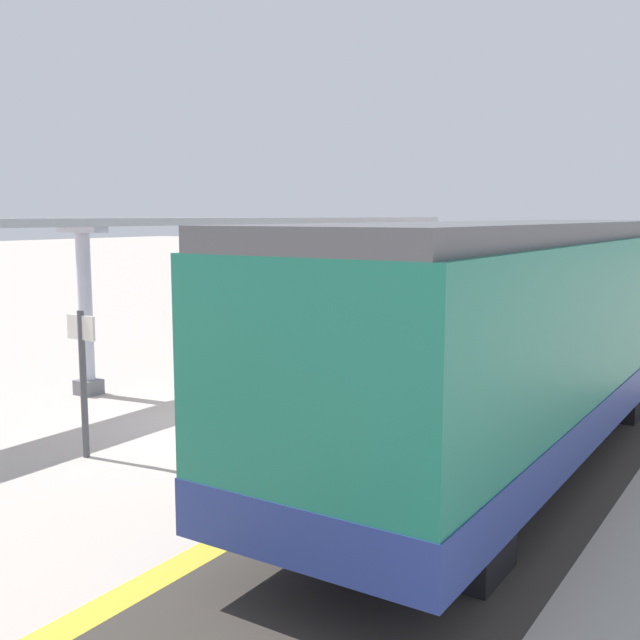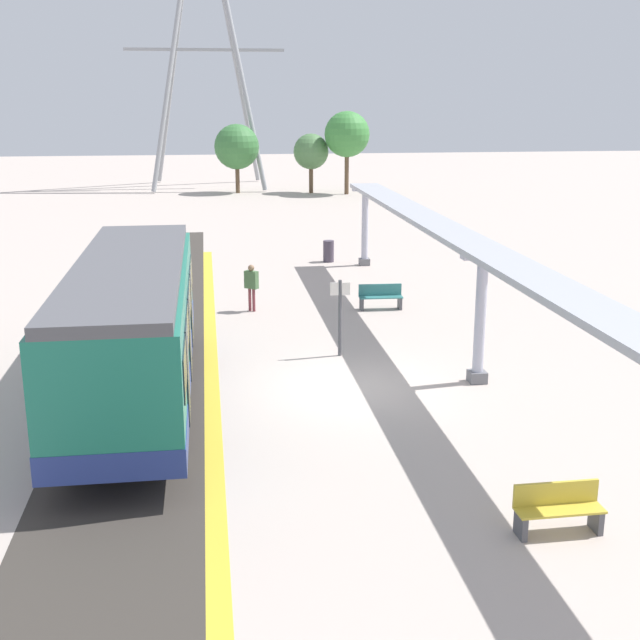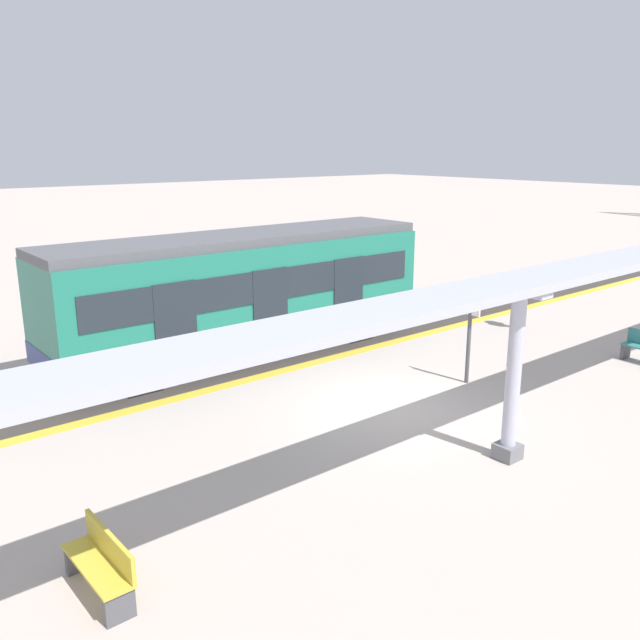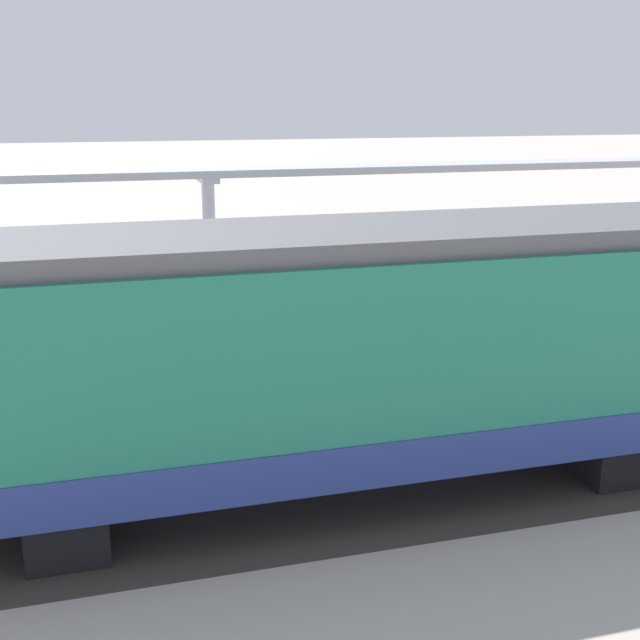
# 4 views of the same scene
# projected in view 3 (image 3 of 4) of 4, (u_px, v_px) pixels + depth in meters

# --- Properties ---
(ground_plane) EXTENTS (176.00, 176.00, 0.00)m
(ground_plane) POSITION_uv_depth(u_px,v_px,m) (389.00, 406.00, 15.07)
(ground_plane) COLOR #B2A49A
(tactile_edge_strip) EXTENTS (0.38, 38.95, 0.01)m
(tactile_edge_strip) POSITION_uv_depth(u_px,v_px,m) (296.00, 367.00, 17.71)
(tactile_edge_strip) COLOR gold
(tactile_edge_strip) RESTS_ON ground
(trackbed) EXTENTS (3.20, 50.95, 0.01)m
(trackbed) POSITION_uv_depth(u_px,v_px,m) (259.00, 352.00, 19.05)
(trackbed) COLOR #38332D
(trackbed) RESTS_ON ground
(train_near_carriage) EXTENTS (2.65, 11.05, 3.48)m
(train_near_carriage) POSITION_uv_depth(u_px,v_px,m) (244.00, 293.00, 18.28)
(train_near_carriage) COLOR #1D715C
(train_near_carriage) RESTS_ON ground
(canopy_pillar_second) EXTENTS (1.10, 0.44, 3.36)m
(canopy_pillar_second) POSITION_uv_depth(u_px,v_px,m) (514.00, 375.00, 12.13)
(canopy_pillar_second) COLOR slate
(canopy_pillar_second) RESTS_ON ground
(canopy_beam) EXTENTS (1.20, 31.35, 0.16)m
(canopy_beam) POSITION_uv_depth(u_px,v_px,m) (526.00, 282.00, 11.78)
(canopy_beam) COLOR #A8AAB2
(canopy_beam) RESTS_ON canopy_pillar_nearest
(bench_mid_platform) EXTENTS (1.51, 0.46, 0.86)m
(bench_mid_platform) POSITION_uv_depth(u_px,v_px,m) (102.00, 563.00, 8.71)
(bench_mid_platform) COLOR gold
(bench_mid_platform) RESTS_ON ground
(platform_info_sign) EXTENTS (0.56, 0.10, 2.20)m
(platform_info_sign) POSITION_uv_depth(u_px,v_px,m) (469.00, 332.00, 16.25)
(platform_info_sign) COLOR #4C4C51
(platform_info_sign) RESTS_ON ground
(passenger_waiting_near_edge) EXTENTS (0.50, 0.46, 1.62)m
(passenger_waiting_near_edge) POSITION_uv_depth(u_px,v_px,m) (520.00, 298.00, 21.25)
(passenger_waiting_near_edge) COLOR brown
(passenger_waiting_near_edge) RESTS_ON ground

